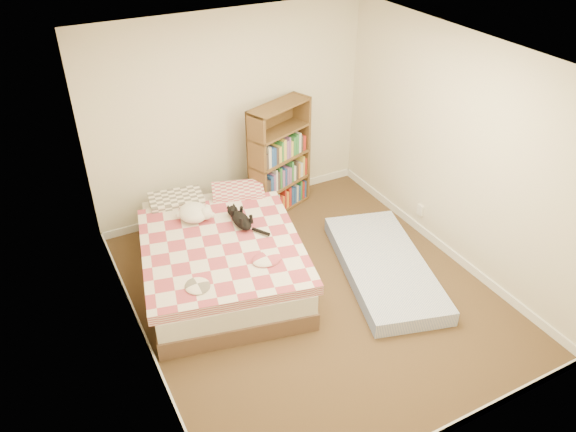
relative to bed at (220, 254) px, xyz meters
name	(u,v)px	position (x,y,z in m)	size (l,w,h in m)	color
room	(314,196)	(0.72, -0.75, 0.93)	(3.51, 4.01, 2.51)	#422F1C
bed	(220,254)	(0.00, 0.00, 0.00)	(1.97, 2.47, 0.59)	brown
bookshelf	(279,171)	(1.20, 0.94, 0.27)	(0.96, 0.59, 1.43)	#50351B
floor_mattress	(384,267)	(1.60, -0.83, -0.18)	(0.85, 1.89, 0.17)	#7A8ECB
black_cat	(240,219)	(0.29, 0.06, 0.32)	(0.22, 0.63, 0.14)	black
white_dog	(195,213)	(-0.11, 0.37, 0.35)	(0.37, 0.38, 0.17)	white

